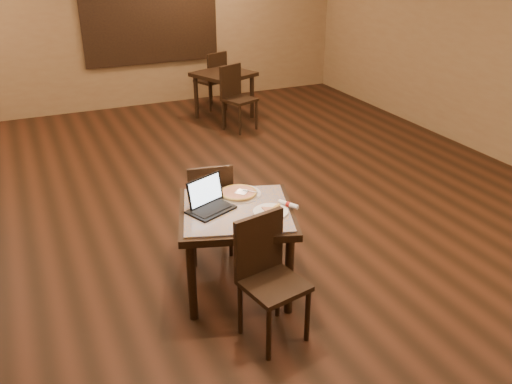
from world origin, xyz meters
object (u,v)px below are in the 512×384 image
chair_main_near (267,271)px  other_table_a_chair_near (235,94)px  chair_main_far (210,204)px  pizza_pan (239,194)px  laptop (208,201)px  other_table_a_chair_far (213,77)px  other_table_a (224,80)px  tiled_table (237,220)px

chair_main_near → other_table_a_chair_near: other_table_a_chair_near is taller
chair_main_far → pizza_pan: (0.13, -0.38, 0.24)m
laptop → other_table_a_chair_far: (1.90, 5.02, -0.27)m
chair_main_near → other_table_a: bearing=60.6°
other_table_a_chair_near → pizza_pan: bearing=-134.6°
other_table_a → other_table_a_chair_near: (-0.03, -0.58, -0.08)m
tiled_table → other_table_a: (1.66, 4.55, -0.03)m
other_table_a_chair_near → other_table_a_chair_far: (0.07, 1.16, 0.00)m
chair_main_near → chair_main_far: (0.00, 1.24, -0.02)m
other_table_a → other_table_a_chair_near: 0.59m
tiled_table → chair_main_far: 0.63m
chair_main_far → other_table_a_chair_near: bearing=-106.4°
chair_main_near → laptop: (-0.18, 0.72, 0.28)m
chair_main_far → pizza_pan: chair_main_far is taller
tiled_table → pizza_pan: pizza_pan is taller
chair_main_near → other_table_a_chair_far: (1.71, 5.75, 0.01)m
other_table_a_chair_near → other_table_a: bearing=64.1°
chair_main_near → laptop: bearing=92.8°
tiled_table → other_table_a: size_ratio=1.09×
other_table_a → other_table_a_chair_near: other_table_a_chair_near is taller
chair_main_far → other_table_a_chair_near: 3.73m
tiled_table → chair_main_near: bearing=-73.4°
chair_main_near → pizza_pan: size_ratio=2.50×
laptop → other_table_a: bearing=44.1°
chair_main_far → other_table_a_chair_far: (1.71, 4.51, 0.03)m
laptop → other_table_a_chair_near: size_ratio=0.43×
other_table_a_chair_near → other_table_a_chair_far: same height
pizza_pan → other_table_a: 4.58m
tiled_table → other_table_a_chair_far: other_table_a_chair_far is taller
laptop → other_table_a: (1.86, 4.44, -0.19)m
other_table_a → chair_main_far: bearing=-135.7°
pizza_pan → other_table_a_chair_far: other_table_a_chair_far is taller
tiled_table → other_table_a_chair_near: other_table_a_chair_near is taller
tiled_table → other_table_a_chair_far: size_ratio=1.18×
pizza_pan → other_table_a_chair_far: 5.14m
chair_main_far → other_table_a_chair_far: size_ratio=0.95×
pizza_pan → tiled_table: bearing=-116.6°
chair_main_far → laptop: (-0.19, -0.51, 0.30)m
chair_main_far → laptop: laptop is taller
tiled_table → other_table_a: 4.85m
pizza_pan → laptop: bearing=-157.4°
chair_main_far → other_table_a_chair_far: 4.83m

